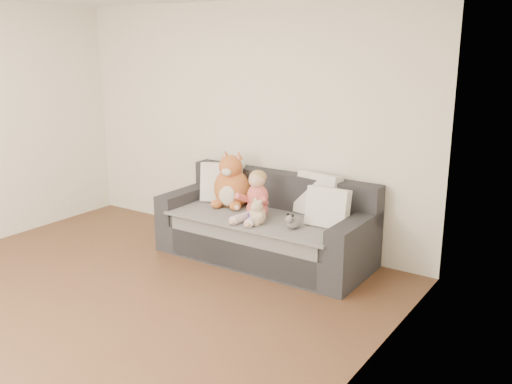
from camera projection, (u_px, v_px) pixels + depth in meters
room_shell at (97, 155)px, 4.61m from camera, size 5.00×5.00×5.00m
sofa at (266, 229)px, 5.87m from camera, size 2.20×0.94×0.85m
cushion_left at (223, 182)px, 6.24m from camera, size 0.51×0.38×0.44m
cushion_right_back at (318, 195)px, 5.73m from camera, size 0.50×0.29×0.45m
cushion_right_front at (328, 207)px, 5.40m from camera, size 0.42×0.20×0.39m
toddler at (256, 198)px, 5.64m from camera, size 0.35×0.50×0.49m
plush_cat at (232, 185)px, 6.06m from camera, size 0.50×0.47×0.62m
teddy_bear at (257, 214)px, 5.49m from camera, size 0.20×0.16×0.26m
plush_cow at (293, 222)px, 5.37m from camera, size 0.13×0.20×0.16m
sippy_cup at (251, 215)px, 5.60m from camera, size 0.10×0.06×0.11m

